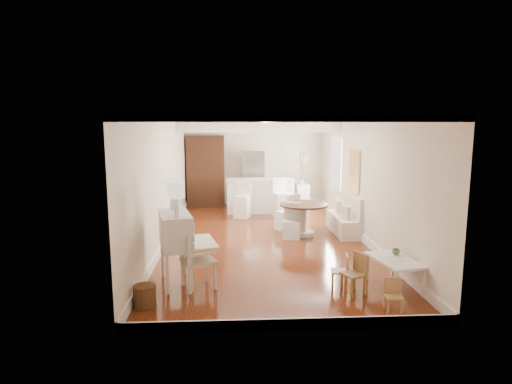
{
  "coord_description": "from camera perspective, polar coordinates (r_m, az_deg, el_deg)",
  "views": [
    {
      "loc": [
        -0.74,
        -9.67,
        2.68
      ],
      "look_at": [
        -0.18,
        0.3,
        1.08
      ],
      "focal_mm": 30.0,
      "sensor_mm": 36.0,
      "label": 1
    }
  ],
  "objects": [
    {
      "name": "slip_chair_near",
      "position": [
        10.12,
        4.79,
        -3.84
      ],
      "size": [
        0.48,
        0.5,
        0.84
      ],
      "primitive_type": "cube",
      "rotation": [
        0.0,
        0.0,
        -0.23
      ],
      "color": "white",
      "rests_on": "ground"
    },
    {
      "name": "wicker_basket",
      "position": [
        6.7,
        -14.61,
        -13.28
      ],
      "size": [
        0.38,
        0.38,
        0.33
      ],
      "primitive_type": "cylinder",
      "rotation": [
        0.0,
        0.0,
        -0.18
      ],
      "color": "#56351B",
      "rests_on": "ground"
    },
    {
      "name": "kids_chair_a",
      "position": [
        7.06,
        12.86,
        -10.55
      ],
      "size": [
        0.42,
        0.42,
        0.67
      ],
      "primitive_type": "cube",
      "rotation": [
        0.0,
        0.0,
        -1.16
      ],
      "color": "#987245",
      "rests_on": "ground"
    },
    {
      "name": "secretary_bureau",
      "position": [
        7.33,
        -10.66,
        -7.45
      ],
      "size": [
        1.16,
        1.18,
        1.22
      ],
      "primitive_type": "cube",
      "rotation": [
        0.0,
        0.0,
        0.25
      ],
      "color": "silver",
      "rests_on": "ground"
    },
    {
      "name": "fridge",
      "position": [
        13.98,
        1.1,
        1.79
      ],
      "size": [
        0.75,
        0.65,
        1.8
      ],
      "primitive_type": "imported",
      "color": "silver",
      "rests_on": "ground"
    },
    {
      "name": "kids_table",
      "position": [
        7.49,
        17.96,
        -10.31
      ],
      "size": [
        0.77,
        1.09,
        0.5
      ],
      "primitive_type": "cube",
      "rotation": [
        0.0,
        0.0,
        0.19
      ],
      "color": "silver",
      "rests_on": "ground"
    },
    {
      "name": "gustavian_armchair",
      "position": [
        7.15,
        -7.7,
        -8.96
      ],
      "size": [
        0.71,
        0.71,
        0.95
      ],
      "primitive_type": "cube",
      "rotation": [
        0.0,
        0.0,
        1.96
      ],
      "color": "silver",
      "rests_on": "ground"
    },
    {
      "name": "pantry_cabinet",
      "position": [
        13.97,
        -6.71,
        2.75
      ],
      "size": [
        1.2,
        0.6,
        2.3
      ],
      "primitive_type": "cube",
      "color": "#381E11",
      "rests_on": "ground"
    },
    {
      "name": "dining_table",
      "position": [
        10.38,
        6.34,
        -3.69
      ],
      "size": [
        1.32,
        1.32,
        0.78
      ],
      "primitive_type": "cylinder",
      "rotation": [
        0.0,
        0.0,
        -0.17
      ],
      "color": "#402614",
      "rests_on": "ground"
    },
    {
      "name": "bar_stool_right",
      "position": [
        12.35,
        3.47,
        -0.78
      ],
      "size": [
        0.57,
        0.57,
        1.13
      ],
      "primitive_type": "cube",
      "rotation": [
        0.0,
        0.0,
        0.32
      ],
      "color": "white",
      "rests_on": "ground"
    },
    {
      "name": "branch_vase",
      "position": [
        13.58,
        6.09,
        1.44
      ],
      "size": [
        0.19,
        0.19,
        0.17
      ],
      "primitive_type": "imported",
      "rotation": [
        0.0,
        0.0,
        0.23
      ],
      "color": "silver",
      "rests_on": "sideboard"
    },
    {
      "name": "pencil_cup",
      "position": [
        7.63,
        18.16,
        -7.61
      ],
      "size": [
        0.14,
        0.14,
        0.1
      ],
      "primitive_type": "imported",
      "rotation": [
        0.0,
        0.0,
        0.11
      ],
      "color": "#528D53",
      "rests_on": "kids_table"
    },
    {
      "name": "kids_chair_c",
      "position": [
        6.59,
        17.88,
        -13.03
      ],
      "size": [
        0.27,
        0.27,
        0.5
      ],
      "primitive_type": "cube",
      "rotation": [
        0.0,
        0.0,
        -0.12
      ],
      "color": "#AD7B4E",
      "rests_on": "ground"
    },
    {
      "name": "bar_stool_left",
      "position": [
        12.24,
        -1.88,
        -1.14
      ],
      "size": [
        0.51,
        0.51,
        1.01
      ],
      "primitive_type": "cube",
      "rotation": [
        0.0,
        0.0,
        -0.34
      ],
      "color": "white",
      "rests_on": "ground"
    },
    {
      "name": "breakfast_counter",
      "position": [
        12.98,
        0.56,
        -0.49
      ],
      "size": [
        2.05,
        0.65,
        1.03
      ],
      "primitive_type": "cube",
      "color": "white",
      "rests_on": "ground"
    },
    {
      "name": "kids_chair_b",
      "position": [
        7.3,
        11.06,
        -10.27
      ],
      "size": [
        0.32,
        0.32,
        0.57
      ],
      "primitive_type": "cube",
      "rotation": [
        0.0,
        0.0,
        -1.76
      ],
      "color": "tan",
      "rests_on": "ground"
    },
    {
      "name": "banquette",
      "position": [
        10.76,
        11.59,
        -2.83
      ],
      "size": [
        0.52,
        1.6,
        0.98
      ],
      "primitive_type": "cube",
      "color": "silver",
      "rests_on": "ground"
    },
    {
      "name": "slip_chair_far",
      "position": [
        10.89,
        4.18,
        -2.63
      ],
      "size": [
        0.64,
        0.64,
        0.94
      ],
      "primitive_type": "cube",
      "rotation": [
        0.0,
        0.0,
        -2.43
      ],
      "color": "white",
      "rests_on": "ground"
    },
    {
      "name": "room",
      "position": [
        10.05,
        1.27,
        5.11
      ],
      "size": [
        9.0,
        9.04,
        2.82
      ],
      "color": "maroon",
      "rests_on": "ground"
    },
    {
      "name": "sideboard",
      "position": [
        13.66,
        6.11,
        -0.57
      ],
      "size": [
        0.38,
        0.84,
        0.8
      ],
      "primitive_type": "cube",
      "rotation": [
        0.0,
        0.0,
        0.02
      ],
      "color": "silver",
      "rests_on": "ground"
    }
  ]
}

